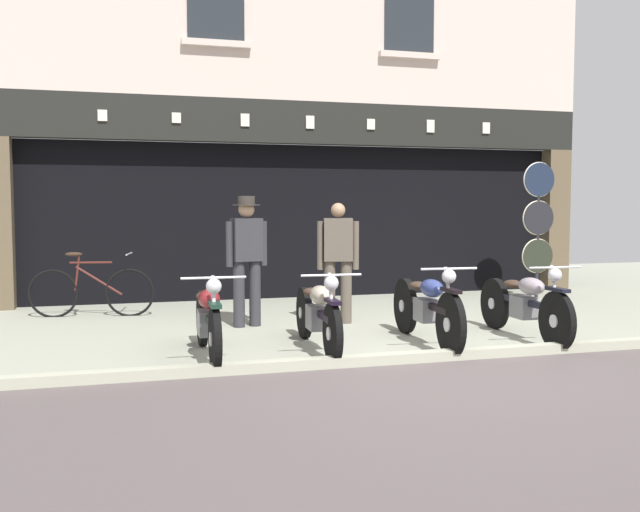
% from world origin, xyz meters
% --- Properties ---
extents(ground, '(22.09, 22.00, 0.18)m').
position_xyz_m(ground, '(0.00, -0.98, -0.04)').
color(ground, '#979987').
extents(shop_facade, '(10.39, 4.42, 6.54)m').
position_xyz_m(shop_facade, '(0.00, 7.00, 1.75)').
color(shop_facade, black).
rests_on(shop_facade, ground).
extents(motorcycle_left, '(0.62, 1.93, 0.91)m').
position_xyz_m(motorcycle_left, '(-2.19, 0.85, 0.42)').
color(motorcycle_left, black).
rests_on(motorcycle_left, ground).
extents(motorcycle_center_left, '(0.62, 2.02, 0.90)m').
position_xyz_m(motorcycle_center_left, '(-1.00, 0.91, 0.41)').
color(motorcycle_center_left, black).
rests_on(motorcycle_center_left, ground).
extents(motorcycle_center, '(0.62, 2.11, 0.93)m').
position_xyz_m(motorcycle_center, '(0.29, 0.89, 0.44)').
color(motorcycle_center, black).
rests_on(motorcycle_center, ground).
extents(motorcycle_center_right, '(0.62, 2.08, 0.93)m').
position_xyz_m(motorcycle_center_right, '(1.53, 0.87, 0.43)').
color(motorcycle_center_right, black).
rests_on(motorcycle_center_right, ground).
extents(salesman_left, '(0.55, 0.36, 1.70)m').
position_xyz_m(salesman_left, '(-1.47, 2.62, 0.95)').
color(salesman_left, '#2D2D33').
rests_on(salesman_left, ground).
extents(shopkeeper_center, '(0.55, 0.30, 1.61)m').
position_xyz_m(shopkeeper_center, '(-0.26, 2.55, 0.89)').
color(shopkeeper_center, brown).
rests_on(shopkeeper_center, ground).
extents(tyre_sign_pole, '(0.58, 0.06, 2.30)m').
position_xyz_m(tyre_sign_pole, '(3.71, 3.99, 1.34)').
color(tyre_sign_pole, '#232328').
rests_on(tyre_sign_pole, ground).
extents(advert_board_near, '(0.70, 0.03, 1.04)m').
position_xyz_m(advert_board_near, '(-2.33, 5.40, 1.72)').
color(advert_board_near, beige).
extents(advert_board_far, '(0.78, 0.03, 1.07)m').
position_xyz_m(advert_board_far, '(-3.43, 5.40, 1.87)').
color(advert_board_far, silver).
extents(leaning_bicycle, '(1.74, 0.50, 0.94)m').
position_xyz_m(leaning_bicycle, '(-3.46, 4.06, 0.37)').
color(leaning_bicycle, black).
rests_on(leaning_bicycle, ground).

